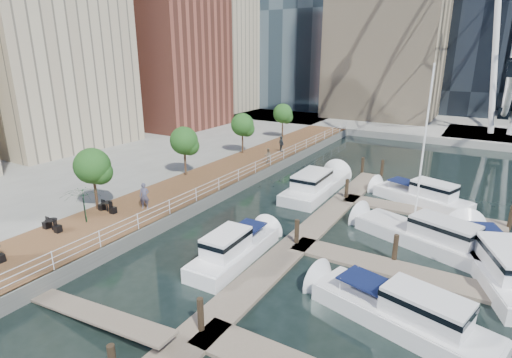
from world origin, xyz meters
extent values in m
plane|color=black|center=(0.00, 0.00, 0.00)|extent=(520.00, 520.00, 0.00)
cube|color=brown|center=(-9.00, 15.00, 0.50)|extent=(6.00, 60.00, 1.00)
cube|color=#595954|center=(-6.00, 15.00, 0.50)|extent=(0.25, 60.00, 1.00)
cube|color=gray|center=(-36.00, 15.00, 0.50)|extent=(48.00, 90.00, 1.00)
cube|color=gray|center=(0.00, 102.00, 0.50)|extent=(200.00, 114.00, 1.00)
cube|color=gray|center=(14.00, 52.00, 0.50)|extent=(14.00, 12.00, 1.00)
cube|color=#6D6051|center=(3.00, 10.00, 0.10)|extent=(2.00, 32.00, 0.20)
cube|color=#6D6051|center=(9.00, 8.00, 0.10)|extent=(12.00, 2.00, 0.20)
cube|color=#6D6051|center=(9.00, 18.00, 0.10)|extent=(12.00, 2.00, 0.20)
cube|color=#BCAD8E|center=(-34.00, 16.00, 14.00)|extent=(14.00, 16.00, 26.00)
cube|color=brown|center=(-30.00, 34.00, 11.00)|extent=(12.00, 14.00, 20.00)
cube|color=#BCAD8E|center=(-36.00, 50.00, 15.00)|extent=(14.00, 16.00, 28.00)
cylinder|color=white|center=(11.50, 52.00, 14.00)|extent=(0.80, 0.80, 26.00)
cylinder|color=#3F2B1C|center=(-11.40, 4.00, 2.20)|extent=(0.20, 0.20, 2.40)
sphere|color=#265B1E|center=(-11.40, 4.00, 4.30)|extent=(2.60, 2.60, 2.60)
cylinder|color=#3F2B1C|center=(-11.40, 14.00, 2.20)|extent=(0.20, 0.20, 2.40)
sphere|color=#265B1E|center=(-11.40, 14.00, 4.30)|extent=(2.60, 2.60, 2.60)
cylinder|color=#3F2B1C|center=(-11.40, 24.00, 2.20)|extent=(0.20, 0.20, 2.40)
sphere|color=#265B1E|center=(-11.40, 24.00, 4.30)|extent=(2.60, 2.60, 2.60)
cylinder|color=#3F2B1C|center=(-11.40, 34.00, 2.20)|extent=(0.20, 0.20, 2.40)
sphere|color=#265B1E|center=(-11.40, 34.00, 4.30)|extent=(2.60, 2.60, 2.60)
imported|color=#494961|center=(-8.41, 5.87, 1.98)|extent=(0.85, 0.79, 1.96)
imported|color=#7F6E58|center=(-6.84, 21.76, 1.79)|extent=(0.96, 0.96, 1.58)
imported|color=#353D43|center=(-7.89, 26.90, 1.91)|extent=(1.13, 0.96, 1.81)
imported|color=#0E3518|center=(-9.99, 1.92, 2.24)|extent=(3.07, 3.12, 2.47)
camera|label=1|loc=(12.80, -13.67, 12.08)|focal=28.00mm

